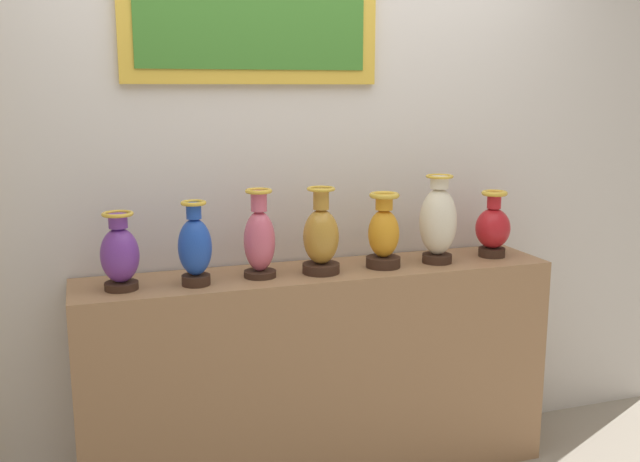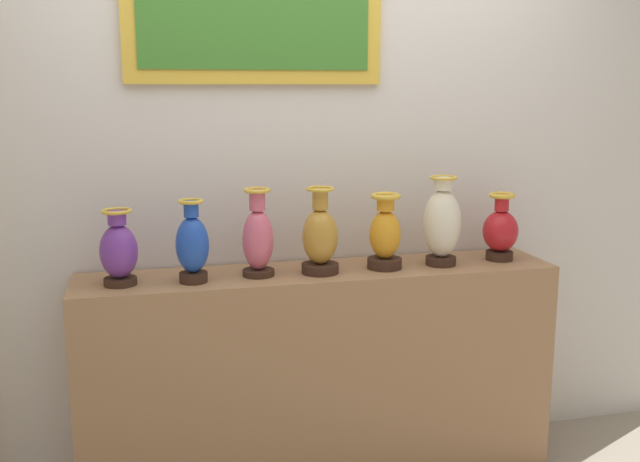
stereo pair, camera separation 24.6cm
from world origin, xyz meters
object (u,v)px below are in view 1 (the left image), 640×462
at_px(vase_ivory, 438,222).
at_px(vase_amber, 384,234).
at_px(vase_crimson, 493,228).
at_px(vase_violet, 120,255).
at_px(vase_sapphire, 195,248).
at_px(vase_ochre, 321,238).
at_px(vase_rose, 259,239).

bearing_deg(vase_ivory, vase_amber, 179.58).
bearing_deg(vase_crimson, vase_amber, -177.65).
height_order(vase_ivory, vase_crimson, vase_ivory).
bearing_deg(vase_violet, vase_amber, 0.27).
height_order(vase_sapphire, vase_ivory, vase_ivory).
relative_size(vase_ochre, vase_amber, 1.12).
bearing_deg(vase_ochre, vase_sapphire, -177.82).
xyz_separation_m(vase_sapphire, vase_ivory, (1.08, 0.03, 0.03)).
distance_m(vase_sapphire, vase_amber, 0.82).
relative_size(vase_rose, vase_crimson, 1.20).
bearing_deg(vase_ochre, vase_rose, 176.13).
distance_m(vase_violet, vase_crimson, 1.66).
distance_m(vase_ivory, vase_crimson, 0.30).
height_order(vase_sapphire, vase_crimson, vase_sapphire).
bearing_deg(vase_ivory, vase_crimson, 4.77).
bearing_deg(vase_amber, vase_crimson, 2.35).
distance_m(vase_rose, vase_crimson, 1.11).
distance_m(vase_rose, vase_amber, 0.55).
distance_m(vase_sapphire, vase_crimson, 1.38).
distance_m(vase_sapphire, vase_ochre, 0.53).
height_order(vase_rose, vase_crimson, vase_rose).
xyz_separation_m(vase_violet, vase_crimson, (1.66, 0.03, -0.00)).
relative_size(vase_ivory, vase_crimson, 1.28).
xyz_separation_m(vase_rose, vase_crimson, (1.11, 0.02, -0.02)).
xyz_separation_m(vase_violet, vase_amber, (1.10, 0.01, 0.01)).
height_order(vase_amber, vase_crimson, vase_amber).
xyz_separation_m(vase_violet, vase_ochre, (0.81, -0.01, 0.01)).
bearing_deg(vase_amber, vase_ivory, -0.42).
bearing_deg(vase_ochre, vase_crimson, 2.25).
relative_size(vase_rose, vase_amber, 1.12).
bearing_deg(vase_violet, vase_crimson, 0.97).
bearing_deg(vase_ivory, vase_sapphire, -178.48).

